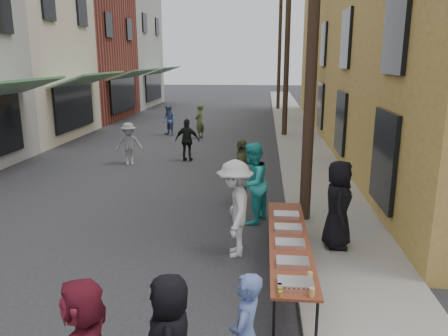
% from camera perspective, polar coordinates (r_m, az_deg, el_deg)
% --- Properties ---
extents(ground, '(120.00, 120.00, 0.00)m').
position_cam_1_polar(ground, '(8.68, -18.01, -12.85)').
color(ground, '#28282B').
rests_on(ground, ground).
extents(sidewalk, '(2.20, 60.00, 0.10)m').
position_cam_1_polar(sidewalk, '(22.45, 9.64, 4.17)').
color(sidewalk, gray).
rests_on(sidewalk, ground).
extents(storefront_row, '(8.00, 37.00, 9.00)m').
position_cam_1_polar(storefront_row, '(25.73, -26.54, 13.29)').
color(storefront_row, maroon).
rests_on(storefront_row, ground).
extents(building_ochre, '(10.00, 28.00, 10.00)m').
position_cam_1_polar(building_ochre, '(22.50, 26.69, 15.62)').
color(building_ochre, '#A7783B').
rests_on(building_ochre, ground).
extents(utility_pole_near, '(0.26, 0.26, 9.00)m').
position_cam_1_polar(utility_pole_near, '(10.14, 11.59, 17.58)').
color(utility_pole_near, '#2D2116').
rests_on(utility_pole_near, ground).
extents(utility_pole_mid, '(0.26, 0.26, 9.00)m').
position_cam_1_polar(utility_pole_mid, '(22.10, 8.25, 15.66)').
color(utility_pole_mid, '#2D2116').
rests_on(utility_pole_mid, ground).
extents(utility_pole_far, '(0.26, 0.26, 9.00)m').
position_cam_1_polar(utility_pole_far, '(34.09, 7.27, 15.08)').
color(utility_pole_far, '#2D2116').
rests_on(utility_pole_far, ground).
extents(serving_table, '(0.70, 4.00, 0.75)m').
position_cam_1_polar(serving_table, '(7.88, 8.50, -9.40)').
color(serving_table, brown).
rests_on(serving_table, ground).
extents(catering_tray_sausage, '(0.50, 0.33, 0.08)m').
position_cam_1_polar(catering_tray_sausage, '(6.36, 9.31, -14.67)').
color(catering_tray_sausage, maroon).
rests_on(catering_tray_sausage, serving_table).
extents(catering_tray_foil_b, '(0.50, 0.33, 0.08)m').
position_cam_1_polar(catering_tray_foil_b, '(6.94, 8.95, -12.10)').
color(catering_tray_foil_b, '#B2B2B7').
rests_on(catering_tray_foil_b, serving_table).
extents(catering_tray_buns, '(0.50, 0.33, 0.08)m').
position_cam_1_polar(catering_tray_buns, '(7.57, 8.64, -9.77)').
color(catering_tray_buns, tan).
rests_on(catering_tray_buns, serving_table).
extents(catering_tray_foil_d, '(0.50, 0.33, 0.08)m').
position_cam_1_polar(catering_tray_foil_d, '(8.22, 8.37, -7.80)').
color(catering_tray_foil_d, '#B2B2B7').
rests_on(catering_tray_foil_d, serving_table).
extents(catering_tray_buns_end, '(0.50, 0.33, 0.08)m').
position_cam_1_polar(catering_tray_buns_end, '(8.87, 8.15, -6.12)').
color(catering_tray_buns_end, tan).
rests_on(catering_tray_buns_end, serving_table).
extents(condiment_jar_a, '(0.07, 0.07, 0.08)m').
position_cam_1_polar(condiment_jar_a, '(6.09, 7.35, -16.01)').
color(condiment_jar_a, '#A57F26').
rests_on(condiment_jar_a, serving_table).
extents(condiment_jar_b, '(0.07, 0.07, 0.08)m').
position_cam_1_polar(condiment_jar_b, '(6.18, 7.32, -15.54)').
color(condiment_jar_b, '#A57F26').
rests_on(condiment_jar_b, serving_table).
extents(condiment_jar_c, '(0.07, 0.07, 0.08)m').
position_cam_1_polar(condiment_jar_c, '(6.26, 7.29, -15.09)').
color(condiment_jar_c, '#A57F26').
rests_on(condiment_jar_c, serving_table).
extents(cup_stack, '(0.08, 0.08, 0.12)m').
position_cam_1_polar(cup_stack, '(6.16, 11.40, -15.62)').
color(cup_stack, tan).
rests_on(cup_stack, serving_table).
extents(guest_front_b, '(0.49, 0.63, 1.54)m').
position_cam_1_polar(guest_front_b, '(5.32, 2.82, -21.09)').
color(guest_front_b, '#5366A0').
rests_on(guest_front_b, ground).
extents(guest_front_c, '(1.06, 1.17, 1.95)m').
position_cam_1_polar(guest_front_c, '(10.33, 3.68, -2.00)').
color(guest_front_c, '#2BB3AD').
rests_on(guest_front_c, ground).
extents(guest_front_d, '(0.83, 1.32, 1.94)m').
position_cam_1_polar(guest_front_d, '(8.61, 1.44, -5.32)').
color(guest_front_d, silver).
rests_on(guest_front_d, ground).
extents(guest_front_e, '(0.54, 1.09, 1.79)m').
position_cam_1_polar(guest_front_e, '(11.70, 2.34, -0.48)').
color(guest_front_e, '#4F5933').
rests_on(guest_front_e, ground).
extents(server, '(0.68, 0.95, 1.80)m').
position_cam_1_polar(server, '(9.05, 14.68, -4.63)').
color(server, black).
rests_on(server, sidewalk).
extents(passerby_left, '(1.15, 0.89, 1.56)m').
position_cam_1_polar(passerby_left, '(16.54, -12.32, 3.12)').
color(passerby_left, gray).
rests_on(passerby_left, ground).
extents(passerby_mid, '(0.99, 0.50, 1.63)m').
position_cam_1_polar(passerby_mid, '(16.76, -4.81, 3.64)').
color(passerby_mid, black).
rests_on(passerby_mid, ground).
extents(passerby_right, '(0.58, 0.72, 1.70)m').
position_cam_1_polar(passerby_right, '(21.64, -3.20, 6.12)').
color(passerby_right, '#4B5531').
rests_on(passerby_right, ground).
extents(passerby_far, '(0.96, 0.93, 1.55)m').
position_cam_1_polar(passerby_far, '(22.62, -7.21, 6.20)').
color(passerby_far, '#4D6195').
rests_on(passerby_far, ground).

